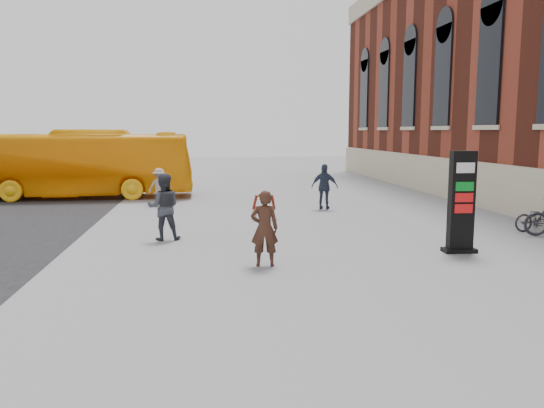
{
  "coord_description": "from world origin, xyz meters",
  "views": [
    {
      "loc": [
        -1.44,
        -11.53,
        3.02
      ],
      "look_at": [
        0.18,
        1.05,
        1.27
      ],
      "focal_mm": 35.0,
      "sensor_mm": 36.0,
      "label": 1
    }
  ],
  "objects": [
    {
      "name": "ground",
      "position": [
        0.0,
        0.0,
        0.0
      ],
      "size": [
        100.0,
        100.0,
        0.0
      ],
      "primitive_type": "plane",
      "color": "#9E9EA3"
    },
    {
      "name": "bike_6",
      "position": [
        8.6,
        3.07,
        0.43
      ],
      "size": [
        1.64,
        0.59,
        0.86
      ],
      "primitive_type": "imported",
      "rotation": [
        0.0,
        0.0,
        1.59
      ],
      "color": "#292932",
      "rests_on": "ground"
    },
    {
      "name": "pedestrian_b",
      "position": [
        -3.26,
        10.37,
        0.76
      ],
      "size": [
        1.11,
        0.86,
        1.51
      ],
      "primitive_type": "imported",
      "rotation": [
        0.0,
        0.0,
        2.79
      ],
      "color": "gray",
      "rests_on": "ground"
    },
    {
      "name": "woman",
      "position": [
        -0.12,
        0.06,
        0.88
      ],
      "size": [
        0.68,
        0.62,
        1.72
      ],
      "rotation": [
        0.0,
        0.0,
        3.06
      ],
      "color": "black",
      "rests_on": "ground"
    },
    {
      "name": "info_pylon",
      "position": [
        4.88,
        0.77,
        1.27
      ],
      "size": [
        0.83,
        0.44,
        2.54
      ],
      "rotation": [
        0.0,
        0.0,
        -0.04
      ],
      "color": "black",
      "rests_on": "ground"
    },
    {
      "name": "pedestrian_a",
      "position": [
        -2.57,
        3.28,
        0.93
      ],
      "size": [
        0.91,
        0.72,
        1.85
      ],
      "primitive_type": "imported",
      "rotation": [
        0.0,
        0.0,
        3.16
      ],
      "color": "#34363F",
      "rests_on": "ground"
    },
    {
      "name": "bus",
      "position": [
        -7.51,
        13.34,
        1.54
      ],
      "size": [
        11.09,
        2.67,
        3.08
      ],
      "primitive_type": "imported",
      "rotation": [
        0.0,
        0.0,
        1.58
      ],
      "color": "#FFAF0E",
      "rests_on": "road"
    },
    {
      "name": "pedestrian_c",
      "position": [
        3.18,
        8.41,
        0.88
      ],
      "size": [
        1.12,
        0.79,
        1.76
      ],
      "primitive_type": "imported",
      "rotation": [
        0.0,
        0.0,
        2.74
      ],
      "color": "#2A3448",
      "rests_on": "ground"
    }
  ]
}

